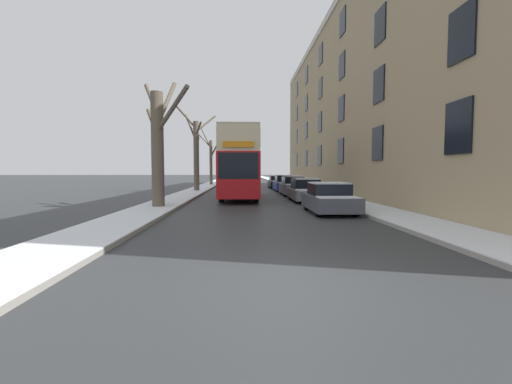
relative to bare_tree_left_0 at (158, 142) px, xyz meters
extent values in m
plane|color=#303335|center=(5.08, -11.44, -3.31)|extent=(320.00, 320.00, 0.00)
cube|color=gray|center=(-0.14, 41.56, -3.25)|extent=(2.20, 130.00, 0.13)
cube|color=silver|center=(-0.14, 41.56, -3.17)|extent=(2.17, 130.00, 0.03)
cube|color=gray|center=(10.30, 41.56, -3.25)|extent=(2.20, 130.00, 0.13)
cube|color=silver|center=(10.30, 41.56, -3.17)|extent=(2.17, 130.00, 0.03)
cube|color=tan|center=(15.90, 11.09, 4.34)|extent=(9.00, 46.47, 15.30)
cube|color=black|center=(11.37, -5.95, 0.05)|extent=(0.08, 1.40, 1.80)
cube|color=black|center=(11.37, 0.87, 0.05)|extent=(0.08, 1.40, 1.80)
cube|color=black|center=(11.37, 7.69, 0.05)|extent=(0.08, 1.40, 1.80)
cube|color=black|center=(11.37, 14.50, 0.05)|extent=(0.08, 1.40, 1.80)
cube|color=black|center=(11.37, 21.32, 0.05)|extent=(0.08, 1.40, 1.80)
cube|color=black|center=(11.37, 28.13, 0.05)|extent=(0.08, 1.40, 1.80)
cube|color=black|center=(11.37, -5.95, 3.11)|extent=(0.08, 1.40, 1.80)
cube|color=black|center=(11.37, 0.87, 3.11)|extent=(0.08, 1.40, 1.80)
cube|color=black|center=(11.37, 7.69, 3.11)|extent=(0.08, 1.40, 1.80)
cube|color=black|center=(11.37, 14.50, 3.11)|extent=(0.08, 1.40, 1.80)
cube|color=black|center=(11.37, 21.32, 3.11)|extent=(0.08, 1.40, 1.80)
cube|color=black|center=(11.37, 28.13, 3.11)|extent=(0.08, 1.40, 1.80)
cube|color=black|center=(11.37, 0.87, 6.17)|extent=(0.08, 1.40, 1.80)
cube|color=black|center=(11.37, 7.69, 6.17)|extent=(0.08, 1.40, 1.80)
cube|color=black|center=(11.37, 14.50, 6.17)|extent=(0.08, 1.40, 1.80)
cube|color=black|center=(11.37, 21.32, 6.17)|extent=(0.08, 1.40, 1.80)
cube|color=black|center=(11.37, 28.13, 6.17)|extent=(0.08, 1.40, 1.80)
cube|color=black|center=(11.37, 7.69, 9.23)|extent=(0.08, 1.40, 1.80)
cube|color=black|center=(11.37, 14.50, 9.23)|extent=(0.08, 1.40, 1.80)
cube|color=black|center=(11.37, 21.32, 9.23)|extent=(0.08, 1.40, 1.80)
cube|color=black|center=(11.37, 28.13, 9.23)|extent=(0.08, 1.40, 1.80)
cube|color=beige|center=(11.36, 11.09, 11.47)|extent=(0.12, 45.54, 0.44)
cylinder|color=brown|center=(-0.02, -0.08, -0.43)|extent=(0.61, 0.61, 5.76)
cylinder|color=brown|center=(0.22, 0.93, 2.09)|extent=(0.73, 2.24, 2.65)
cylinder|color=brown|center=(-0.51, 0.82, 2.31)|extent=(1.24, 2.04, 1.93)
cylinder|color=brown|center=(-0.47, 0.84, 1.13)|extent=(1.15, 2.05, 1.66)
cylinder|color=brown|center=(0.88, -1.08, 1.39)|extent=(2.04, 2.21, 1.92)
cylinder|color=brown|center=(0.06, 13.73, -0.15)|extent=(0.49, 0.49, 6.32)
cylinder|color=brown|center=(0.07, 14.49, 1.02)|extent=(0.21, 1.66, 1.69)
cylinder|color=brown|center=(0.85, 14.43, 2.90)|extent=(1.77, 1.60, 1.72)
cylinder|color=brown|center=(-0.84, 13.62, 3.41)|extent=(1.94, 0.40, 2.16)
cylinder|color=brown|center=(-0.45, 14.10, 2.46)|extent=(1.24, 0.98, 2.54)
cylinder|color=brown|center=(0.36, 13.04, 2.28)|extent=(0.80, 1.53, 1.15)
cylinder|color=brown|center=(0.14, 27.30, -0.40)|extent=(0.37, 0.37, 5.83)
cylinder|color=brown|center=(0.61, 28.23, 1.44)|extent=(1.10, 2.00, 2.30)
cylinder|color=brown|center=(-0.50, 27.43, 2.83)|extent=(1.43, 0.42, 2.71)
cylinder|color=brown|center=(0.54, 27.23, 1.26)|extent=(0.94, 0.29, 1.52)
cylinder|color=brown|center=(-1.01, 27.39, 2.86)|extent=(2.40, 0.33, 2.56)
cube|color=red|center=(3.94, 6.61, -1.64)|extent=(2.46, 10.00, 2.66)
cube|color=beige|center=(3.94, 6.61, 0.42)|extent=(2.41, 9.80, 1.47)
cube|color=beige|center=(3.94, 6.61, 1.22)|extent=(2.41, 9.80, 0.12)
cube|color=black|center=(3.94, 6.61, -1.12)|extent=(2.49, 8.80, 1.38)
cube|color=black|center=(3.94, 6.61, 0.50)|extent=(2.49, 8.80, 1.12)
cube|color=black|center=(3.94, 1.62, -1.12)|extent=(2.21, 0.06, 1.45)
cube|color=orange|center=(3.94, 1.61, 0.06)|extent=(1.72, 0.05, 0.32)
cylinder|color=black|center=(2.88, 3.60, -2.80)|extent=(0.30, 1.02, 1.02)
cylinder|color=black|center=(5.00, 3.60, -2.80)|extent=(0.30, 1.02, 1.02)
cylinder|color=black|center=(2.88, 9.41, -2.80)|extent=(0.30, 1.02, 1.02)
cylinder|color=black|center=(5.00, 9.41, -2.80)|extent=(0.30, 1.02, 1.02)
cube|color=#474C56|center=(8.11, -1.89, -2.83)|extent=(1.88, 3.90, 0.62)
cube|color=black|center=(8.11, -1.73, -2.25)|extent=(1.62, 1.95, 0.53)
cube|color=silver|center=(8.11, -1.73, -1.96)|extent=(1.58, 1.85, 0.06)
cube|color=silver|center=(8.11, -3.27, -2.50)|extent=(1.69, 1.02, 0.05)
cylinder|color=black|center=(7.28, -3.06, -3.01)|extent=(0.20, 0.61, 0.61)
cylinder|color=black|center=(8.94, -3.06, -3.01)|extent=(0.20, 0.61, 0.61)
cylinder|color=black|center=(7.28, -0.71, -3.01)|extent=(0.20, 0.61, 0.61)
cylinder|color=black|center=(8.94, -0.71, -3.01)|extent=(0.20, 0.61, 0.61)
cube|color=slate|center=(8.11, 3.97, -2.85)|extent=(1.77, 4.14, 0.59)
cube|color=black|center=(8.11, 4.14, -2.25)|extent=(1.52, 2.07, 0.62)
cube|color=silver|center=(8.11, 4.14, -1.89)|extent=(1.49, 1.96, 0.09)
cube|color=silver|center=(8.11, 2.51, -2.52)|extent=(1.59, 1.08, 0.07)
cylinder|color=black|center=(7.33, 2.73, -3.00)|extent=(0.20, 0.62, 0.62)
cylinder|color=black|center=(8.88, 2.73, -3.00)|extent=(0.20, 0.62, 0.62)
cylinder|color=black|center=(7.33, 5.21, -3.00)|extent=(0.20, 0.62, 0.62)
cylinder|color=black|center=(8.88, 5.21, -3.00)|extent=(0.20, 0.62, 0.62)
cube|color=slate|center=(8.11, 9.35, -2.79)|extent=(1.70, 4.59, 0.70)
cube|color=black|center=(8.11, 9.53, -2.15)|extent=(1.46, 2.29, 0.58)
cube|color=silver|center=(8.11, 9.53, -1.82)|extent=(1.43, 2.18, 0.09)
cube|color=silver|center=(8.11, 7.72, -2.41)|extent=(1.53, 1.20, 0.07)
cylinder|color=black|center=(7.37, 7.97, -3.00)|extent=(0.20, 0.62, 0.62)
cylinder|color=black|center=(8.85, 7.97, -3.00)|extent=(0.20, 0.62, 0.62)
cylinder|color=black|center=(7.37, 10.72, -3.00)|extent=(0.20, 0.62, 0.62)
cylinder|color=black|center=(8.85, 10.72, -3.00)|extent=(0.20, 0.62, 0.62)
cube|color=navy|center=(8.11, 14.68, -2.80)|extent=(1.79, 4.42, 0.70)
cube|color=black|center=(8.11, 14.86, -2.14)|extent=(1.54, 2.21, 0.62)
cube|color=silver|center=(8.11, 14.86, -1.81)|extent=(1.51, 2.10, 0.04)
cube|color=silver|center=(8.11, 13.11, -2.43)|extent=(1.61, 1.15, 0.03)
cylinder|color=black|center=(7.32, 13.35, -2.99)|extent=(0.20, 0.64, 0.64)
cylinder|color=black|center=(8.89, 13.35, -2.99)|extent=(0.20, 0.64, 0.64)
cylinder|color=black|center=(7.32, 16.00, -2.99)|extent=(0.20, 0.64, 0.64)
cylinder|color=black|center=(8.89, 16.00, -2.99)|extent=(0.20, 0.64, 0.64)
cube|color=black|center=(8.11, 20.81, -2.81)|extent=(1.89, 4.28, 0.66)
cube|color=black|center=(8.11, 20.98, -2.22)|extent=(1.63, 2.14, 0.52)
cube|color=silver|center=(8.11, 20.98, -1.94)|extent=(1.59, 2.03, 0.04)
cube|color=silver|center=(8.11, 19.29, -2.47)|extent=(1.70, 1.12, 0.03)
cylinder|color=black|center=(7.27, 19.52, -3.01)|extent=(0.20, 0.61, 0.61)
cylinder|color=black|center=(8.94, 19.52, -3.01)|extent=(0.20, 0.61, 0.61)
cylinder|color=black|center=(7.27, 22.09, -3.01)|extent=(0.20, 0.61, 0.61)
cylinder|color=black|center=(8.94, 22.09, -3.01)|extent=(0.20, 0.61, 0.61)
cube|color=#333842|center=(3.51, 23.01, -1.96)|extent=(1.94, 5.49, 2.27)
cube|color=black|center=(3.51, 20.29, -1.42)|extent=(1.71, 0.06, 1.00)
cylinder|color=black|center=(2.65, 21.26, -2.97)|extent=(0.22, 0.68, 0.68)
cylinder|color=black|center=(4.36, 21.26, -2.97)|extent=(0.22, 0.68, 0.68)
cylinder|color=black|center=(2.65, 24.77, -2.97)|extent=(0.22, 0.68, 0.68)
cylinder|color=black|center=(4.36, 24.77, -2.97)|extent=(0.22, 0.68, 0.68)
cylinder|color=navy|center=(-0.09, 0.58, -2.88)|extent=(0.19, 0.19, 0.86)
cylinder|color=navy|center=(-0.27, 0.56, -2.88)|extent=(0.19, 0.19, 0.86)
cylinder|color=black|center=(-0.18, 0.57, -2.08)|extent=(0.40, 0.40, 0.75)
sphere|color=beige|center=(-0.18, 0.57, -1.58)|extent=(0.24, 0.24, 0.24)
camera|label=1|loc=(4.13, -17.19, -1.41)|focal=24.00mm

